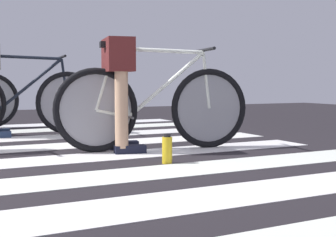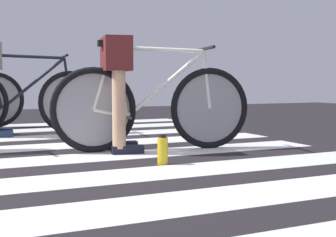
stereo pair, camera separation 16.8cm
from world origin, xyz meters
name	(u,v)px [view 1 (the left image)]	position (x,y,z in m)	size (l,w,h in m)	color
ground	(38,166)	(0.00, 0.00, 0.01)	(18.00, 14.00, 0.02)	black
crosswalk_markings	(38,161)	(0.02, 0.12, 0.02)	(5.42, 6.49, 0.00)	silver
bicycle_1_of_4	(154,106)	(1.05, 0.27, 0.41)	(1.72, 0.55, 0.93)	black
cyclist_1_of_4	(119,79)	(0.75, 0.33, 0.64)	(0.37, 0.44, 0.96)	tan
bicycle_3_of_4	(21,101)	(0.19, 1.93, 0.41)	(1.73, 0.52, 0.93)	black
water_bottle	(167,149)	(0.85, -0.39, 0.12)	(0.07, 0.07, 0.22)	gold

